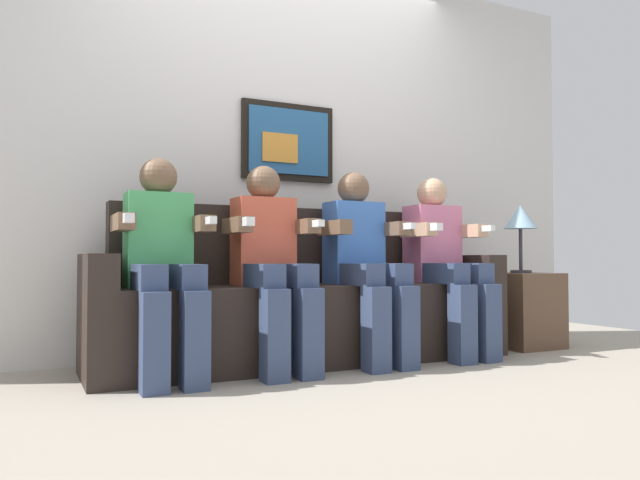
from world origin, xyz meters
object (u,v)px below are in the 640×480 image
(person_leftmost, at_px, (163,257))
(table_lamp, at_px, (520,220))
(couch, at_px, (306,308))
(person_rightmost, at_px, (444,257))
(spare_remote_on_table, at_px, (521,272))
(side_table_right, at_px, (524,310))
(person_left_center, at_px, (271,257))
(person_right_center, at_px, (364,257))

(person_leftmost, height_order, table_lamp, person_leftmost)
(couch, xyz_separation_m, person_rightmost, (0.86, -0.17, 0.29))
(person_rightmost, bearing_deg, table_lamp, 4.52)
(person_leftmost, relative_size, spare_remote_on_table, 8.54)
(side_table_right, height_order, spare_remote_on_table, spare_remote_on_table)
(couch, distance_m, person_left_center, 0.44)
(person_left_center, relative_size, spare_remote_on_table, 8.54)
(person_rightmost, xyz_separation_m, table_lamp, (0.68, 0.05, 0.25))
(side_table_right, distance_m, table_lamp, 0.61)
(person_leftmost, distance_m, person_right_center, 1.14)
(person_leftmost, xyz_separation_m, person_rightmost, (1.72, 0.00, 0.00))
(table_lamp, bearing_deg, spare_remote_on_table, 17.88)
(person_leftmost, relative_size, person_rightmost, 1.00)
(spare_remote_on_table, bearing_deg, person_leftmost, -178.69)
(person_leftmost, xyz_separation_m, side_table_right, (2.43, 0.06, -0.36))
(couch, distance_m, side_table_right, 1.57)
(person_left_center, distance_m, spare_remote_on_table, 1.83)
(table_lamp, bearing_deg, person_leftmost, -178.71)
(person_right_center, height_order, spare_remote_on_table, person_right_center)
(person_right_center, xyz_separation_m, spare_remote_on_table, (1.26, 0.05, -0.10))
(person_left_center, height_order, side_table_right, person_left_center)
(person_rightmost, relative_size, spare_remote_on_table, 8.54)
(couch, xyz_separation_m, person_left_center, (-0.29, -0.17, 0.29))
(couch, bearing_deg, person_left_center, -149.45)
(couch, height_order, table_lamp, table_lamp)
(side_table_right, xyz_separation_m, table_lamp, (-0.03, -0.01, 0.61))
(person_left_center, distance_m, table_lamp, 1.84)
(couch, bearing_deg, spare_remote_on_table, -4.23)
(couch, relative_size, person_leftmost, 2.19)
(person_right_center, distance_m, spare_remote_on_table, 1.26)
(spare_remote_on_table, bearing_deg, side_table_right, 14.85)
(couch, distance_m, person_rightmost, 0.92)
(side_table_right, bearing_deg, person_left_center, -178.10)
(person_right_center, relative_size, person_rightmost, 1.00)
(person_leftmost, xyz_separation_m, spare_remote_on_table, (2.40, 0.05, -0.10))
(person_leftmost, bearing_deg, table_lamp, 1.29)
(person_rightmost, height_order, side_table_right, person_rightmost)
(couch, relative_size, table_lamp, 5.29)
(side_table_right, distance_m, spare_remote_on_table, 0.26)
(person_rightmost, distance_m, spare_remote_on_table, 0.69)
(person_right_center, bearing_deg, couch, 149.55)
(person_rightmost, height_order, spare_remote_on_table, person_rightmost)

